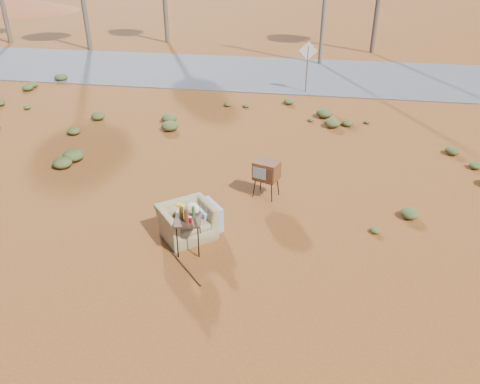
# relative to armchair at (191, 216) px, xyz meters

# --- Properties ---
(ground) EXTENTS (140.00, 140.00, 0.00)m
(ground) POSITION_rel_armchair_xyz_m (0.52, -0.21, -0.48)
(ground) COLOR brown
(ground) RESTS_ON ground
(highway) EXTENTS (140.00, 7.00, 0.04)m
(highway) POSITION_rel_armchair_xyz_m (0.52, 14.79, -0.46)
(highway) COLOR #565659
(highway) RESTS_ON ground
(armchair) EXTENTS (1.47, 1.54, 1.02)m
(armchair) POSITION_rel_armchair_xyz_m (0.00, 0.00, 0.00)
(armchair) COLOR olive
(armchair) RESTS_ON ground
(tv_unit) EXTENTS (0.74, 0.66, 0.99)m
(tv_unit) POSITION_rel_armchair_xyz_m (1.45, 2.08, 0.26)
(tv_unit) COLOR black
(tv_unit) RESTS_ON ground
(side_table) EXTENTS (0.64, 0.64, 1.11)m
(side_table) POSITION_rel_armchair_xyz_m (0.09, -0.63, 0.34)
(side_table) COLOR #3B2315
(side_table) RESTS_ON ground
(rusty_bar) EXTENTS (0.95, 1.04, 0.04)m
(rusty_bar) POSITION_rel_armchair_xyz_m (0.19, -1.26, -0.46)
(rusty_bar) COLOR #4D2514
(rusty_bar) RESTS_ON ground
(road_sign) EXTENTS (0.78, 0.06, 2.19)m
(road_sign) POSITION_rel_armchair_xyz_m (2.02, 11.79, 1.03)
(road_sign) COLOR brown
(road_sign) RESTS_ON ground
(scrub_patch) EXTENTS (17.49, 8.07, 0.33)m
(scrub_patch) POSITION_rel_armchair_xyz_m (-0.30, 4.20, -0.34)
(scrub_patch) COLOR #4C5726
(scrub_patch) RESTS_ON ground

